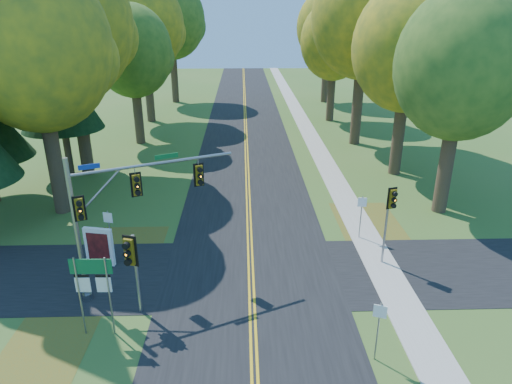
{
  "coord_description": "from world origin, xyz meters",
  "views": [
    {
      "loc": [
        -0.31,
        -16.13,
        11.36
      ],
      "look_at": [
        0.3,
        4.11,
        3.2
      ],
      "focal_mm": 32.0,
      "sensor_mm": 36.0,
      "label": 1
    }
  ],
  "objects_px": {
    "info_kiosk": "(99,247)",
    "east_signal_pole": "(390,207)",
    "traffic_mast": "(118,205)",
    "route_sign_cluster": "(93,281)"
  },
  "relations": [
    {
      "from": "info_kiosk",
      "to": "east_signal_pole",
      "type": "bearing_deg",
      "value": 10.35
    },
    {
      "from": "traffic_mast",
      "to": "route_sign_cluster",
      "type": "xyz_separation_m",
      "value": [
        -0.39,
        -2.86,
        -1.7
      ]
    },
    {
      "from": "route_sign_cluster",
      "to": "info_kiosk",
      "type": "xyz_separation_m",
      "value": [
        -1.36,
        4.99,
        -1.34
      ]
    },
    {
      "from": "east_signal_pole",
      "to": "info_kiosk",
      "type": "xyz_separation_m",
      "value": [
        -13.48,
        0.4,
        -2.05
      ]
    },
    {
      "from": "east_signal_pole",
      "to": "route_sign_cluster",
      "type": "distance_m",
      "value": 12.97
    },
    {
      "from": "east_signal_pole",
      "to": "info_kiosk",
      "type": "bearing_deg",
      "value": 162.02
    },
    {
      "from": "east_signal_pole",
      "to": "info_kiosk",
      "type": "relative_size",
      "value": 2.06
    },
    {
      "from": "east_signal_pole",
      "to": "route_sign_cluster",
      "type": "height_order",
      "value": "east_signal_pole"
    },
    {
      "from": "info_kiosk",
      "to": "traffic_mast",
      "type": "bearing_deg",
      "value": -38.4
    },
    {
      "from": "traffic_mast",
      "to": "route_sign_cluster",
      "type": "relative_size",
      "value": 1.93
    }
  ]
}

